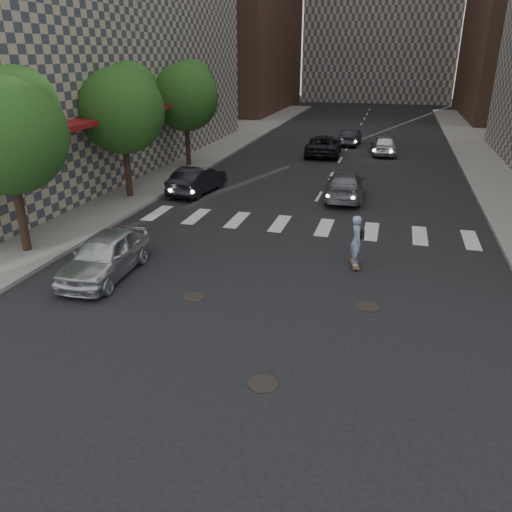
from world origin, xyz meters
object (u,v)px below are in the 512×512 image
(traffic_car_d, at_px, (384,144))
(traffic_car_e, at_px, (350,137))
(traffic_car_b, at_px, (345,185))
(silver_sedan, at_px, (105,255))
(skateboarder, at_px, (357,240))
(traffic_car_a, at_px, (197,180))
(traffic_car_c, at_px, (324,145))
(tree_c, at_px, (187,94))
(tree_b, at_px, (124,106))
(tree_a, at_px, (9,128))

(traffic_car_d, height_order, traffic_car_e, traffic_car_d)
(traffic_car_b, xyz_separation_m, traffic_car_d, (1.51, 13.04, 0.05))
(traffic_car_e, bearing_deg, traffic_car_d, 131.44)
(silver_sedan, relative_size, traffic_car_d, 1.00)
(skateboarder, bearing_deg, traffic_car_b, 85.55)
(traffic_car_a, height_order, traffic_car_d, traffic_car_d)
(traffic_car_e, bearing_deg, traffic_car_c, 76.65)
(tree_c, bearing_deg, traffic_car_e, 50.10)
(tree_b, bearing_deg, traffic_car_d, 52.27)
(traffic_car_a, bearing_deg, traffic_car_d, -117.30)
(tree_a, xyz_separation_m, traffic_car_b, (10.79, 10.86, -3.96))
(tree_a, bearing_deg, traffic_car_e, 70.82)
(skateboarder, relative_size, traffic_car_e, 0.48)
(tree_b, xyz_separation_m, silver_sedan, (3.95, -9.14, -3.90))
(traffic_car_c, bearing_deg, traffic_car_a, 64.49)
(tree_a, distance_m, traffic_car_a, 11.02)
(traffic_car_b, bearing_deg, silver_sedan, 58.23)
(tree_c, height_order, silver_sedan, tree_c)
(silver_sedan, distance_m, traffic_car_d, 26.39)
(skateboarder, relative_size, traffic_car_a, 0.44)
(tree_c, relative_size, traffic_car_c, 1.25)
(tree_b, bearing_deg, traffic_car_c, 60.75)
(traffic_car_b, height_order, traffic_car_c, traffic_car_c)
(tree_b, xyz_separation_m, traffic_car_c, (8.05, 14.37, -3.91))
(tree_c, distance_m, skateboarder, 18.97)
(tree_a, height_order, traffic_car_b, tree_a)
(tree_c, relative_size, skateboarder, 3.48)
(traffic_car_a, distance_m, traffic_car_c, 13.50)
(tree_c, height_order, traffic_car_d, tree_c)
(traffic_car_d, bearing_deg, tree_c, 27.01)
(skateboarder, bearing_deg, tree_a, 176.02)
(tree_b, relative_size, traffic_car_c, 1.25)
(tree_b, bearing_deg, silver_sedan, -66.60)
(traffic_car_a, xyz_separation_m, traffic_car_b, (7.84, 1.00, -0.03))
(traffic_car_a, height_order, traffic_car_e, traffic_car_a)
(tree_a, bearing_deg, tree_b, 90.00)
(tree_b, xyz_separation_m, tree_c, (0.00, 8.00, 0.00))
(traffic_car_a, relative_size, traffic_car_b, 0.92)
(tree_c, height_order, traffic_car_c, tree_c)
(traffic_car_a, height_order, traffic_car_c, traffic_car_c)
(tree_b, relative_size, tree_c, 1.00)
(tree_b, distance_m, traffic_car_b, 11.85)
(tree_c, relative_size, silver_sedan, 1.51)
(skateboarder, xyz_separation_m, traffic_car_a, (-9.15, 8.00, -0.28))
(traffic_car_d, xyz_separation_m, traffic_car_e, (-2.77, 3.50, -0.08))
(tree_a, bearing_deg, skateboarder, 8.74)
(traffic_car_c, height_order, traffic_car_e, traffic_car_c)
(tree_a, distance_m, tree_c, 16.00)
(skateboarder, distance_m, traffic_car_e, 25.67)
(tree_c, bearing_deg, traffic_car_c, 38.35)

